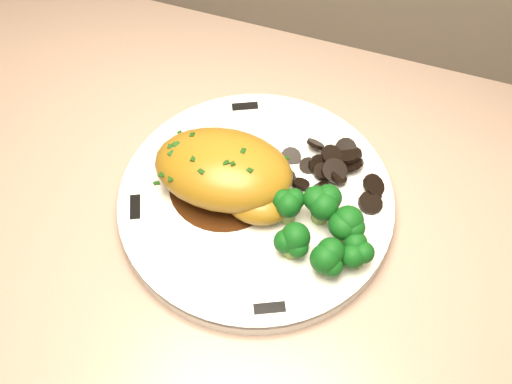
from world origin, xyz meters
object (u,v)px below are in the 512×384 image
(broccoli_florets, at_px, (322,231))
(counter, at_px, (318,384))
(plate, at_px, (256,202))
(chicken_breast, at_px, (227,173))

(broccoli_florets, bearing_deg, counter, -1.03)
(plate, distance_m, broccoli_florets, 0.09)
(counter, bearing_deg, broccoli_florets, 178.97)
(chicken_breast, distance_m, broccoli_florets, 0.12)
(chicken_breast, bearing_deg, broccoli_florets, -21.02)
(broccoli_florets, bearing_deg, plate, 158.36)
(counter, relative_size, plate, 6.49)
(counter, distance_m, chicken_breast, 0.48)
(counter, height_order, broccoli_florets, counter)
(counter, height_order, chicken_breast, counter)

